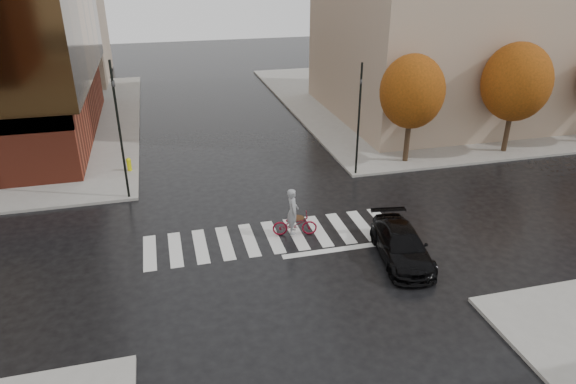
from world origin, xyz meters
name	(u,v)px	position (x,y,z in m)	size (l,w,h in m)	color
ground	(275,242)	(0.00, 0.00, 0.00)	(120.00, 120.00, 0.00)	black
sidewalk_ne	(449,97)	(21.00, 21.00, 0.07)	(30.00, 30.00, 0.15)	gray
crosswalk	(273,237)	(0.00, 0.50, 0.01)	(12.00, 3.00, 0.01)	silver
tree_ne_a	(412,92)	(10.00, 7.40, 4.46)	(3.80, 3.80, 6.50)	#332316
tree_ne_b	(516,82)	(17.00, 7.40, 4.62)	(4.20, 4.20, 6.89)	#332316
sedan	(402,245)	(4.84, -2.65, 0.67)	(1.88, 4.64, 1.35)	black
cyclist	(294,220)	(0.99, 0.46, 0.79)	(2.14, 1.09, 2.32)	maroon
traffic_light_nw	(118,123)	(-6.46, 6.30, 4.19)	(0.21, 0.19, 7.12)	black
traffic_light_ne	(359,114)	(6.30, 6.30, 3.70)	(0.17, 0.19, 6.38)	black
fire_hydrant	(129,164)	(-6.50, 10.00, 0.59)	(0.28, 0.28, 0.80)	#D3D10C
manhole	(298,218)	(1.59, 2.00, 0.01)	(0.65, 0.65, 0.01)	#4A2F1A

